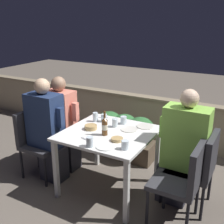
# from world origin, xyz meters

# --- Properties ---
(ground_plane) EXTENTS (16.00, 16.00, 0.00)m
(ground_plane) POSITION_xyz_m (0.00, 0.00, 0.00)
(ground_plane) COLOR #665B51
(parapet_wall) EXTENTS (9.00, 0.18, 0.76)m
(parapet_wall) POSITION_xyz_m (0.00, 1.58, 0.38)
(parapet_wall) COLOR gray
(parapet_wall) RESTS_ON ground_plane
(dining_table) EXTENTS (0.99, 0.96, 0.75)m
(dining_table) POSITION_xyz_m (0.00, 0.00, 0.66)
(dining_table) COLOR white
(dining_table) RESTS_ON ground_plane
(planter_hedge) EXTENTS (0.93, 0.47, 0.66)m
(planter_hedge) POSITION_xyz_m (-0.23, 0.84, 0.37)
(planter_hedge) COLOR brown
(planter_hedge) RESTS_ON ground_plane
(chair_left_near) EXTENTS (0.46, 0.46, 0.88)m
(chair_left_near) POSITION_xyz_m (-1.00, -0.14, 0.53)
(chair_left_near) COLOR #333338
(chair_left_near) RESTS_ON ground_plane
(person_navy_jumper) EXTENTS (0.50, 0.26, 1.31)m
(person_navy_jumper) POSITION_xyz_m (-0.80, -0.14, 0.66)
(person_navy_jumper) COLOR #282833
(person_navy_jumper) RESTS_ON ground_plane
(chair_left_far) EXTENTS (0.46, 0.46, 0.88)m
(chair_left_far) POSITION_xyz_m (-1.01, 0.17, 0.53)
(chair_left_far) COLOR #333338
(chair_left_far) RESTS_ON ground_plane
(person_coral_top) EXTENTS (0.48, 0.26, 1.28)m
(person_coral_top) POSITION_xyz_m (-0.81, 0.17, 0.64)
(person_coral_top) COLOR #282833
(person_coral_top) RESTS_ON ground_plane
(chair_right_near) EXTENTS (0.46, 0.46, 0.88)m
(chair_right_near) POSITION_xyz_m (0.94, -0.15, 0.53)
(chair_right_near) COLOR #333338
(chair_right_near) RESTS_ON ground_plane
(chair_right_far) EXTENTS (0.46, 0.46, 0.88)m
(chair_right_far) POSITION_xyz_m (1.00, 0.17, 0.53)
(chair_right_far) COLOR #333338
(chair_right_far) RESTS_ON ground_plane
(person_green_blouse) EXTENTS (0.52, 0.26, 1.32)m
(person_green_blouse) POSITION_xyz_m (0.80, 0.17, 0.66)
(person_green_blouse) COLOR #282833
(person_green_blouse) RESTS_ON ground_plane
(beer_bottle) EXTENTS (0.07, 0.07, 0.28)m
(beer_bottle) POSITION_xyz_m (0.00, -0.09, 0.86)
(beer_bottle) COLOR brown
(beer_bottle) RESTS_ON dining_table
(plate_0) EXTENTS (0.20, 0.20, 0.01)m
(plate_0) POSITION_xyz_m (0.30, 0.35, 0.75)
(plate_0) COLOR silver
(plate_0) RESTS_ON dining_table
(plate_1) EXTENTS (0.20, 0.20, 0.01)m
(plate_1) POSITION_xyz_m (0.16, -0.35, 0.75)
(plate_1) COLOR white
(plate_1) RESTS_ON dining_table
(plate_2) EXTENTS (0.20, 0.20, 0.01)m
(plate_2) POSITION_xyz_m (0.17, 0.18, 0.75)
(plate_2) COLOR silver
(plate_2) RESTS_ON dining_table
(bowl_0) EXTENTS (0.15, 0.15, 0.05)m
(bowl_0) POSITION_xyz_m (-0.23, -0.03, 0.78)
(bowl_0) COLOR tan
(bowl_0) RESTS_ON dining_table
(bowl_1) EXTENTS (0.13, 0.13, 0.03)m
(bowl_1) POSITION_xyz_m (0.19, -0.16, 0.77)
(bowl_1) COLOR tan
(bowl_1) RESTS_ON dining_table
(glass_cup_0) EXTENTS (0.08, 0.08, 0.10)m
(glass_cup_0) POSITION_xyz_m (0.02, -0.42, 0.80)
(glass_cup_0) COLOR silver
(glass_cup_0) RESTS_ON dining_table
(glass_cup_1) EXTENTS (0.08, 0.08, 0.10)m
(glass_cup_1) POSITION_xyz_m (0.03, 0.31, 0.80)
(glass_cup_1) COLOR silver
(glass_cup_1) RESTS_ON dining_table
(glass_cup_2) EXTENTS (0.07, 0.07, 0.10)m
(glass_cup_2) POSITION_xyz_m (-0.02, 0.17, 0.80)
(glass_cup_2) COLOR silver
(glass_cup_2) RESTS_ON dining_table
(glass_cup_3) EXTENTS (0.07, 0.07, 0.09)m
(glass_cup_3) POSITION_xyz_m (0.35, -0.30, 0.79)
(glass_cup_3) COLOR silver
(glass_cup_3) RESTS_ON dining_table
(glass_cup_4) EXTENTS (0.06, 0.06, 0.12)m
(glass_cup_4) POSITION_xyz_m (-0.32, 0.22, 0.81)
(glass_cup_4) COLOR silver
(glass_cup_4) RESTS_ON dining_table
(glass_cup_5) EXTENTS (0.08, 0.08, 0.10)m
(glass_cup_5) POSITION_xyz_m (-0.22, 0.26, 0.80)
(glass_cup_5) COLOR silver
(glass_cup_5) RESTS_ON dining_table
(fork_0) EXTENTS (0.17, 0.06, 0.01)m
(fork_0) POSITION_xyz_m (-0.10, -0.30, 0.75)
(fork_0) COLOR silver
(fork_0) RESTS_ON dining_table
(fork_1) EXTENTS (0.16, 0.09, 0.01)m
(fork_1) POSITION_xyz_m (-0.32, 0.36, 0.75)
(fork_1) COLOR silver
(fork_1) RESTS_ON dining_table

